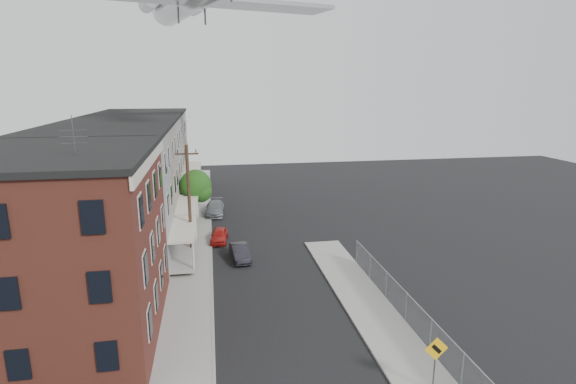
{
  "coord_description": "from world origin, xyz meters",
  "views": [
    {
      "loc": [
        -3.81,
        -17.13,
        13.5
      ],
      "look_at": [
        0.23,
        6.0,
        7.87
      ],
      "focal_mm": 28.0,
      "sensor_mm": 36.0,
      "label": 1
    }
  ],
  "objects_px": {
    "street_tree": "(197,187)",
    "car_far": "(215,208)",
    "car_near": "(219,235)",
    "car_mid": "(240,252)",
    "warning_sign": "(436,356)",
    "utility_pole": "(189,199)"
  },
  "relations": [
    {
      "from": "car_far",
      "to": "street_tree",
      "type": "bearing_deg",
      "value": -131.68
    },
    {
      "from": "utility_pole",
      "to": "car_near",
      "type": "distance_m",
      "value": 5.49
    },
    {
      "from": "utility_pole",
      "to": "car_far",
      "type": "distance_m",
      "value": 12.44
    },
    {
      "from": "utility_pole",
      "to": "warning_sign",
      "type": "bearing_deg",
      "value": -59.52
    },
    {
      "from": "car_near",
      "to": "car_far",
      "type": "height_order",
      "value": "car_far"
    },
    {
      "from": "street_tree",
      "to": "car_near",
      "type": "height_order",
      "value": "street_tree"
    },
    {
      "from": "car_far",
      "to": "utility_pole",
      "type": "bearing_deg",
      "value": -96.07
    },
    {
      "from": "warning_sign",
      "to": "street_tree",
      "type": "xyz_separation_m",
      "value": [
        -10.87,
        28.95,
        1.57
      ]
    },
    {
      "from": "car_near",
      "to": "car_mid",
      "type": "xyz_separation_m",
      "value": [
        1.52,
        -4.5,
        0.02
      ]
    },
    {
      "from": "street_tree",
      "to": "car_near",
      "type": "bearing_deg",
      "value": -74.55
    },
    {
      "from": "street_tree",
      "to": "car_far",
      "type": "distance_m",
      "value": 3.67
    },
    {
      "from": "car_far",
      "to": "warning_sign",
      "type": "bearing_deg",
      "value": -69.45
    },
    {
      "from": "utility_pole",
      "to": "car_near",
      "type": "height_order",
      "value": "utility_pole"
    },
    {
      "from": "car_mid",
      "to": "car_far",
      "type": "xyz_separation_m",
      "value": [
        -1.76,
        13.24,
        0.08
      ]
    },
    {
      "from": "car_near",
      "to": "car_mid",
      "type": "distance_m",
      "value": 4.75
    },
    {
      "from": "warning_sign",
      "to": "utility_pole",
      "type": "distance_m",
      "value": 22.25
    },
    {
      "from": "car_near",
      "to": "car_far",
      "type": "distance_m",
      "value": 8.74
    },
    {
      "from": "car_mid",
      "to": "warning_sign",
      "type": "bearing_deg",
      "value": -72.32
    },
    {
      "from": "car_near",
      "to": "street_tree",
      "type": "bearing_deg",
      "value": 111.95
    },
    {
      "from": "street_tree",
      "to": "car_near",
      "type": "relative_size",
      "value": 1.52
    },
    {
      "from": "car_near",
      "to": "car_far",
      "type": "bearing_deg",
      "value": 98.08
    },
    {
      "from": "warning_sign",
      "to": "car_near",
      "type": "distance_m",
      "value": 23.67
    }
  ]
}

